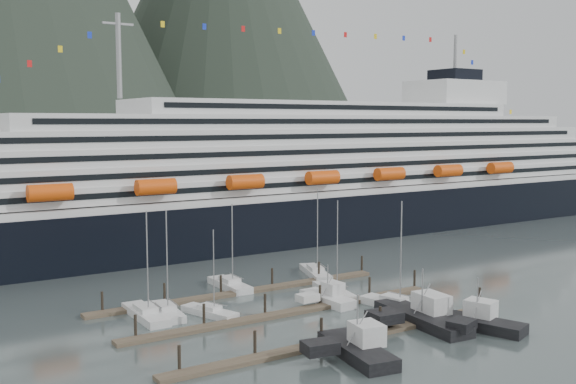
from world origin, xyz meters
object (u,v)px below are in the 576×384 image
(sailboat_f, at_px, (230,285))
(sailboat_g, at_px, (315,273))
(cruise_ship, at_px, (295,183))
(trawler_d, at_px, (476,322))
(sailboat_c, at_px, (210,313))
(trawler_e, at_px, (327,298))
(trawler_c, at_px, (421,317))
(sailboat_h, at_px, (394,305))
(trawler_b, at_px, (356,349))
(sailboat_a, at_px, (166,312))
(sailboat_d, at_px, (334,291))
(sailboat_b, at_px, (146,315))

(sailboat_f, relative_size, sailboat_g, 0.91)
(cruise_ship, bearing_deg, trawler_d, -104.83)
(sailboat_c, height_order, sailboat_g, sailboat_g)
(trawler_e, bearing_deg, trawler_c, -166.37)
(sailboat_h, height_order, trawler_b, sailboat_h)
(sailboat_c, height_order, sailboat_h, sailboat_h)
(sailboat_a, relative_size, sailboat_d, 1.01)
(sailboat_f, distance_m, trawler_b, 35.07)
(cruise_ship, relative_size, sailboat_g, 13.68)
(sailboat_b, height_order, sailboat_d, sailboat_b)
(sailboat_h, distance_m, trawler_c, 7.77)
(trawler_b, bearing_deg, trawler_c, -61.36)
(cruise_ship, xyz_separation_m, sailboat_h, (-20.89, -57.27, -11.59))
(sailboat_d, bearing_deg, sailboat_f, 55.56)
(sailboat_b, height_order, trawler_e, sailboat_b)
(sailboat_a, distance_m, trawler_e, 22.84)
(sailboat_c, distance_m, trawler_c, 27.88)
(sailboat_h, distance_m, trawler_b, 21.00)
(trawler_c, relative_size, trawler_e, 1.64)
(sailboat_f, bearing_deg, trawler_b, 176.20)
(sailboat_a, height_order, sailboat_h, sailboat_h)
(sailboat_c, xyz_separation_m, trawler_d, (25.68, -23.32, 0.51))
(sailboat_b, height_order, trawler_c, sailboat_b)
(sailboat_c, xyz_separation_m, sailboat_h, (23.32, -10.61, 0.05))
(sailboat_b, distance_m, trawler_e, 25.56)
(sailboat_c, bearing_deg, sailboat_f, -57.13)
(sailboat_a, height_order, sailboat_d, sailboat_a)
(sailboat_h, bearing_deg, trawler_b, 114.30)
(sailboat_f, distance_m, trawler_c, 32.13)
(sailboat_f, relative_size, trawler_c, 0.88)
(sailboat_b, bearing_deg, sailboat_f, -63.56)
(trawler_c, distance_m, trawler_d, 6.89)
(sailboat_d, height_order, sailboat_f, sailboat_d)
(trawler_c, bearing_deg, sailboat_d, 6.44)
(trawler_c, bearing_deg, cruise_ship, -14.72)
(sailboat_d, bearing_deg, trawler_d, -156.87)
(sailboat_d, xyz_separation_m, sailboat_f, (-11.53, 11.75, 0.02))
(sailboat_d, distance_m, trawler_d, 23.82)
(sailboat_d, relative_size, sailboat_g, 0.96)
(sailboat_d, relative_size, sailboat_h, 0.94)
(sailboat_f, height_order, sailboat_h, sailboat_h)
(sailboat_f, xyz_separation_m, trawler_b, (-2.62, -34.97, 0.53))
(trawler_c, bearing_deg, trawler_d, -134.84)
(sailboat_c, xyz_separation_m, sailboat_d, (20.71, -0.04, 0.02))
(sailboat_c, xyz_separation_m, trawler_c, (21.22, -18.07, 0.58))
(sailboat_a, height_order, sailboat_c, sailboat_a)
(trawler_b, relative_size, trawler_c, 0.79)
(sailboat_h, bearing_deg, sailboat_f, 19.60)
(sailboat_a, height_order, trawler_e, sailboat_a)
(sailboat_c, xyz_separation_m, trawler_e, (16.89, -3.54, 0.41))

